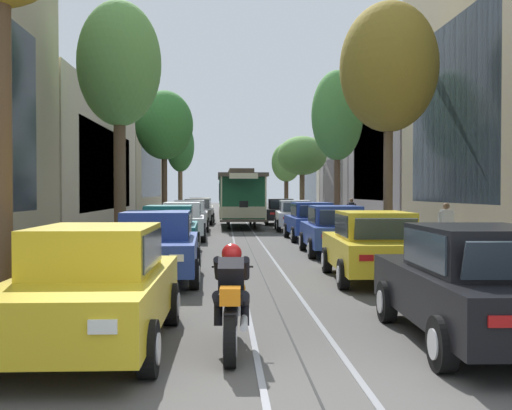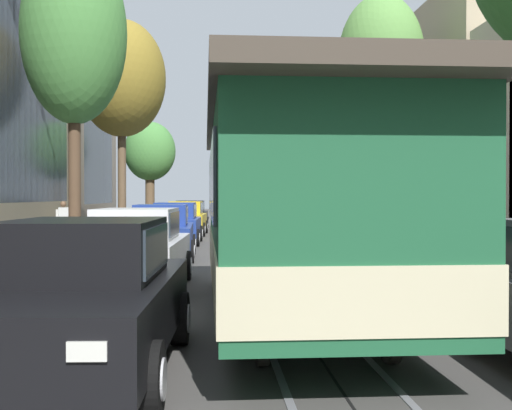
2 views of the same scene
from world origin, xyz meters
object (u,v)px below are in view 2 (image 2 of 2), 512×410
at_px(parked_car_white_fourth_left, 346,231).
at_px(parked_car_white_fifth_right, 136,248).
at_px(motorcycle_with_rider, 248,217).
at_px(parked_car_black_near_right, 190,215).
at_px(parked_car_blue_second_left, 290,218).
at_px(parked_car_white_fifth_left, 409,248).
at_px(parked_car_yellow_second_right, 186,218).
at_px(parked_car_blue_mid_right, 175,223).
at_px(street_tree_kerb_right_mid, 74,35).
at_px(cable_car_trolley, 299,208).
at_px(parked_car_black_sixth_right, 83,296).
at_px(parked_car_yellow_near_left, 280,214).
at_px(street_tree_kerb_right_near, 150,153).
at_px(parked_car_blue_fourth_right, 161,231).
at_px(parked_car_teal_mid_left, 316,223).
at_px(street_tree_kerb_right_second, 122,79).
at_px(street_tree_kerb_left_second, 381,62).
at_px(street_tree_kerb_left_near, 308,117).
at_px(pedestrian_crossing_far, 63,221).

relative_size(parked_car_white_fourth_left, parked_car_white_fifth_right, 1.00).
relative_size(parked_car_white_fifth_right, motorcycle_with_rider, 2.22).
relative_size(parked_car_black_near_right, parked_car_white_fifth_right, 1.00).
bearing_deg(parked_car_black_near_right, parked_car_white_fifth_right, 89.34).
xyz_separation_m(parked_car_blue_second_left, parked_car_white_fifth_left, (-0.24, 17.88, 0.00)).
distance_m(parked_car_yellow_second_right, parked_car_blue_mid_right, 5.83).
xyz_separation_m(street_tree_kerb_right_mid, cable_car_trolley, (-4.45, 6.54, -3.95)).
height_order(parked_car_white_fifth_right, parked_car_black_sixth_right, same).
xyz_separation_m(parked_car_yellow_near_left, street_tree_kerb_right_near, (7.28, 0.29, 3.42)).
relative_size(parked_car_blue_second_left, parked_car_blue_fourth_right, 1.00).
bearing_deg(cable_car_trolley, parked_car_teal_mid_left, -99.92).
relative_size(parked_car_yellow_near_left, parked_car_blue_fourth_right, 1.00).
height_order(parked_car_white_fifth_left, street_tree_kerb_right_mid, street_tree_kerb_right_mid).
xyz_separation_m(street_tree_kerb_right_near, street_tree_kerb_right_second, (-0.11, 11.98, 1.93)).
distance_m(parked_car_teal_mid_left, street_tree_kerb_right_mid, 12.52).
distance_m(parked_car_white_fifth_left, street_tree_kerb_left_second, 11.41).
bearing_deg(street_tree_kerb_right_mid, parked_car_yellow_second_right, -97.38).
bearing_deg(parked_car_teal_mid_left, parked_car_blue_fourth_right, 45.39).
distance_m(parked_car_white_fourth_left, street_tree_kerb_right_near, 19.37).
relative_size(parked_car_teal_mid_left, parked_car_yellow_second_right, 1.00).
bearing_deg(parked_car_black_near_right, parked_car_black_sixth_right, 89.81).
bearing_deg(parked_car_yellow_second_right, parked_car_white_fourth_left, 113.10).
distance_m(parked_car_white_fifth_right, street_tree_kerb_right_mid, 5.76).
bearing_deg(motorcycle_with_rider, parked_car_black_near_right, 4.41).
xyz_separation_m(street_tree_kerb_left_near, street_tree_kerb_left_second, (-0.58, 13.57, 0.31)).
bearing_deg(parked_car_blue_fourth_right, parked_car_blue_second_left, -114.24).
bearing_deg(parked_car_blue_mid_right, street_tree_kerb_right_near, -79.82).
distance_m(parked_car_black_near_right, parked_car_blue_fourth_right, 17.60).
relative_size(parked_car_blue_mid_right, motorcycle_with_rider, 2.21).
height_order(street_tree_kerb_left_near, motorcycle_with_rider, street_tree_kerb_left_near).
bearing_deg(parked_car_white_fifth_right, parked_car_yellow_near_left, -102.68).
distance_m(parked_car_teal_mid_left, parked_car_white_fourth_left, 5.85).
xyz_separation_m(parked_car_white_fifth_left, parked_car_black_near_right, (5.15, -23.99, 0.00)).
bearing_deg(parked_car_blue_mid_right, parked_car_blue_fourth_right, 89.23).
bearing_deg(street_tree_kerb_left_near, parked_car_black_near_right, -6.54).
bearing_deg(street_tree_kerb_left_near, parked_car_teal_mid_left, 83.14).
bearing_deg(pedestrian_crossing_far, parked_car_blue_fourth_right, 128.13).
distance_m(parked_car_white_fifth_left, motorcycle_with_rider, 24.32).
bearing_deg(street_tree_kerb_right_second, parked_car_blue_mid_right, -161.23).
height_order(parked_car_white_fourth_left, parked_car_yellow_second_right, same).
xyz_separation_m(parked_car_blue_second_left, parked_car_teal_mid_left, (-0.26, 5.98, 0.00)).
bearing_deg(parked_car_yellow_near_left, parked_car_black_near_right, -0.77).
bearing_deg(parked_car_white_fourth_left, pedestrian_crossing_far, -29.83).
distance_m(parked_car_white_fourth_left, parked_car_blue_mid_right, 8.21).
relative_size(street_tree_kerb_left_near, street_tree_kerb_right_mid, 1.04).
height_order(parked_car_black_near_right, parked_car_white_fifth_right, same).
bearing_deg(motorcycle_with_rider, street_tree_kerb_left_second, 104.74).
distance_m(parked_car_blue_mid_right, cable_car_trolley, 16.24).
bearing_deg(pedestrian_crossing_far, motorcycle_with_rider, -120.16).
xyz_separation_m(street_tree_kerb_left_near, motorcycle_with_rider, (3.26, -1.00, -5.57)).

